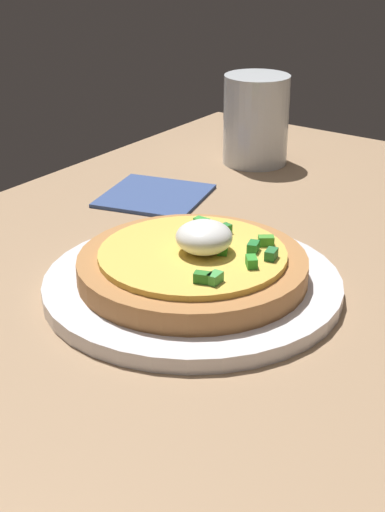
{
  "coord_description": "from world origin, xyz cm",
  "views": [
    {
      "loc": [
        40.38,
        29.47,
        31.83
      ],
      "look_at": [
        -5.12,
        -3.06,
        5.64
      ],
      "focal_mm": 53.43,
      "sensor_mm": 36.0,
      "label": 1
    }
  ],
  "objects_px": {
    "pizza": "(194,264)",
    "napkin": "(155,196)",
    "plate": "(192,285)",
    "cup_far": "(256,123)"
  },
  "relations": [
    {
      "from": "napkin",
      "to": "plate",
      "type": "bearing_deg",
      "value": 46.13
    },
    {
      "from": "plate",
      "to": "cup_far",
      "type": "height_order",
      "value": "cup_far"
    },
    {
      "from": "plate",
      "to": "pizza",
      "type": "height_order",
      "value": "pizza"
    },
    {
      "from": "plate",
      "to": "napkin",
      "type": "bearing_deg",
      "value": -133.87
    },
    {
      "from": "pizza",
      "to": "cup_far",
      "type": "xyz_separation_m",
      "value": [
        -0.32,
        -0.14,
        0.02
      ]
    },
    {
      "from": "pizza",
      "to": "cup_far",
      "type": "relative_size",
      "value": 1.76
    },
    {
      "from": "pizza",
      "to": "napkin",
      "type": "distance_m",
      "value": 0.23
    },
    {
      "from": "plate",
      "to": "cup_far",
      "type": "bearing_deg",
      "value": -157.0
    },
    {
      "from": "plate",
      "to": "napkin",
      "type": "distance_m",
      "value": 0.22
    },
    {
      "from": "plate",
      "to": "pizza",
      "type": "distance_m",
      "value": 0.02
    }
  ]
}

